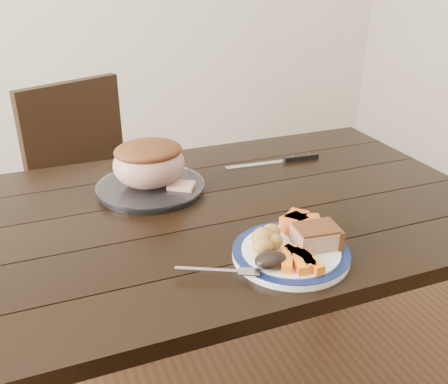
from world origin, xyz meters
name	(u,v)px	position (x,y,z in m)	size (l,w,h in m)	color
dining_table	(194,241)	(0.00, 0.00, 0.66)	(1.60, 0.90, 0.75)	black
chair_far	(95,189)	(-0.17, 0.73, 0.52)	(0.56, 0.56, 0.93)	black
dinner_plate	(291,254)	(0.13, -0.29, 0.76)	(0.26, 0.26, 0.02)	white
plate_rim	(291,251)	(0.13, -0.29, 0.77)	(0.26, 0.26, 0.02)	#0D1A43
serving_platter	(151,188)	(-0.07, 0.16, 0.76)	(0.30, 0.30, 0.02)	white
pork_slice	(316,237)	(0.19, -0.30, 0.79)	(0.09, 0.07, 0.04)	tan
roasted_potatoes	(267,239)	(0.09, -0.26, 0.79)	(0.09, 0.09, 0.05)	gold
carrot_batons	(300,259)	(0.12, -0.35, 0.78)	(0.08, 0.11, 0.02)	orange
pumpkin_wedges	(299,223)	(0.19, -0.22, 0.79)	(0.09, 0.09, 0.04)	orange
dark_mushroom	(271,260)	(0.06, -0.33, 0.79)	(0.07, 0.05, 0.03)	black
fork	(224,271)	(-0.04, -0.31, 0.77)	(0.17, 0.10, 0.00)	silver
roast_joint	(149,164)	(-0.07, 0.16, 0.83)	(0.20, 0.17, 0.13)	tan
cut_slice	(181,186)	(0.00, 0.11, 0.78)	(0.07, 0.06, 0.02)	tan
carving_knife	(290,159)	(0.41, 0.22, 0.76)	(0.32, 0.04, 0.01)	silver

